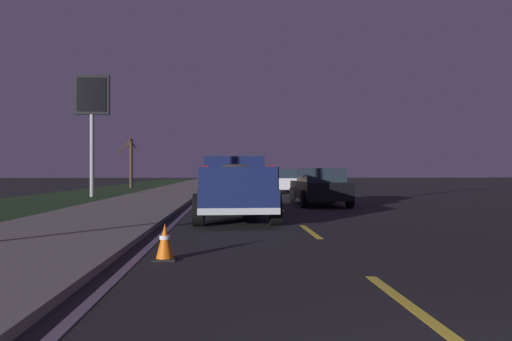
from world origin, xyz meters
TOP-DOWN VIEW (x-y plane):
  - ground at (27.00, 0.00)m, footprint 144.00×144.00m
  - sidewalk_shoulder at (27.00, 5.70)m, footprint 108.00×4.00m
  - grass_verge at (27.00, 10.70)m, footprint 108.00×6.00m
  - lane_markings at (28.71, 2.55)m, footprint 108.00×3.54m
  - pickup_truck at (12.22, 1.75)m, footprint 5.48×2.39m
  - sedan_black at (17.44, -1.87)m, footprint 4.42×2.06m
  - sedan_tan at (31.44, 1.57)m, footprint 4.44×2.08m
  - sedan_white at (28.47, -1.98)m, footprint 4.44×2.08m
  - sedan_green at (35.90, -1.57)m, footprint 4.42×2.06m
  - gas_price_sign at (24.26, 9.52)m, footprint 0.27×1.90m
  - bare_tree_far at (37.85, 10.31)m, footprint 1.08×1.80m
  - traffic_cone_near at (5.87, 2.93)m, footprint 0.36×0.36m

SIDE VIEW (x-z plane):
  - ground at x=27.00m, z-range 0.00..0.00m
  - grass_verge at x=27.00m, z-range 0.00..0.01m
  - lane_markings at x=28.71m, z-range 0.00..0.01m
  - sidewalk_shoulder at x=27.00m, z-range 0.00..0.12m
  - traffic_cone_near at x=5.87m, z-range -0.01..0.57m
  - sedan_black at x=17.44m, z-range 0.01..1.55m
  - sedan_tan at x=31.44m, z-range 0.01..1.55m
  - sedan_white at x=28.47m, z-range 0.01..1.55m
  - sedan_green at x=35.90m, z-range 0.01..1.55m
  - pickup_truck at x=12.22m, z-range 0.05..1.92m
  - bare_tree_far at x=37.85m, z-range 0.00..4.60m
  - gas_price_sign at x=24.26m, z-range 1.69..8.46m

